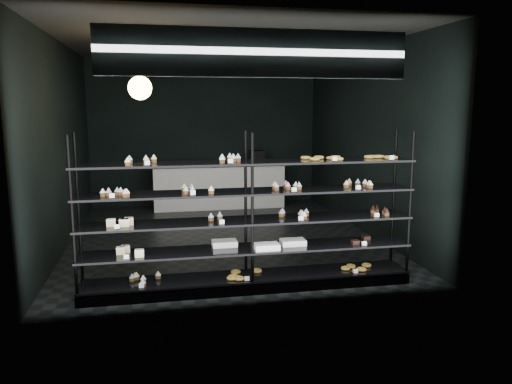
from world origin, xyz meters
TOP-DOWN VIEW (x-y plane):
  - room at (0.00, 0.00)m, footprint 5.01×6.01m
  - display_shelf at (-0.02, -2.45)m, footprint 4.00×0.50m
  - signage at (0.00, -2.93)m, footprint 3.30×0.05m
  - pendant_lamp at (-1.26, -0.93)m, footprint 0.33×0.33m
  - service_counter at (0.25, 2.50)m, footprint 2.91×0.65m

SIDE VIEW (x-z plane):
  - service_counter at x=0.25m, z-range -0.11..1.12m
  - display_shelf at x=-0.02m, z-range -0.33..1.58m
  - room at x=0.00m, z-range 0.00..3.20m
  - pendant_lamp at x=-1.26m, z-range 2.00..2.90m
  - signage at x=0.00m, z-range 2.50..3.00m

